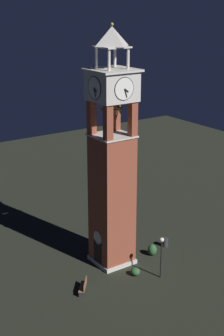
# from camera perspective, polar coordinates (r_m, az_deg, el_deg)

# --- Properties ---
(ground) EXTENTS (80.00, 80.00, 0.00)m
(ground) POSITION_cam_1_polar(r_m,az_deg,el_deg) (42.44, -0.00, -10.54)
(ground) COLOR black
(clock_tower) EXTENTS (3.40, 3.40, 19.13)m
(clock_tower) POSITION_cam_1_polar(r_m,az_deg,el_deg) (39.17, -0.00, -0.24)
(clock_tower) COLOR brown
(clock_tower) RESTS_ON ground
(park_bench) EXTENTS (1.52, 1.35, 0.95)m
(park_bench) POSITION_cam_1_polar(r_m,az_deg,el_deg) (38.22, -3.25, -13.31)
(park_bench) COLOR brown
(park_bench) RESTS_ON ground
(lamp_post) EXTENTS (0.36, 0.36, 3.44)m
(lamp_post) POSITION_cam_1_polar(r_m,az_deg,el_deg) (39.21, 5.65, -9.23)
(lamp_post) COLOR black
(lamp_post) RESTS_ON ground
(trash_bin) EXTENTS (0.52, 0.52, 0.80)m
(trash_bin) POSITION_cam_1_polar(r_m,az_deg,el_deg) (44.84, 6.06, -8.39)
(trash_bin) COLOR #2D2D33
(trash_bin) RESTS_ON ground
(shrub_near_entry) EXTENTS (0.77, 0.77, 1.00)m
(shrub_near_entry) POSITION_cam_1_polar(r_m,az_deg,el_deg) (43.25, 4.61, -9.27)
(shrub_near_entry) COLOR #28562D
(shrub_near_entry) RESTS_ON ground
(shrub_left_of_tower) EXTENTS (0.73, 0.73, 0.63)m
(shrub_left_of_tower) POSITION_cam_1_polar(r_m,az_deg,el_deg) (40.36, 2.68, -11.70)
(shrub_left_of_tower) COLOR #28562D
(shrub_left_of_tower) RESTS_ON ground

